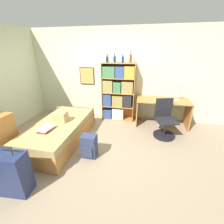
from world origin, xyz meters
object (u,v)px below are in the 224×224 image
desk_lamp (180,89)px  backpack (89,146)px  handbag (61,116)px  bottle_green (107,59)px  desk (162,107)px  bookcase (118,92)px  bed (61,131)px  book_stack_on_bed (46,128)px  desk_chair (164,125)px  bottle_brown (115,59)px  waste_bin (162,122)px  suitcase (10,173)px  bottle_blue (131,58)px  bottle_clear (123,59)px

desk_lamp → backpack: 2.70m
handbag → backpack: 1.03m
bottle_green → desk: size_ratio=0.16×
handbag → bookcase: (1.07, 1.42, 0.26)m
bed → book_stack_on_bed: 0.48m
handbag → backpack: handbag is taller
desk_lamp → desk_chair: (-0.36, -0.60, -0.77)m
bottle_brown → book_stack_on_bed: bearing=-119.3°
bed → bookcase: 1.93m
desk_lamp → waste_bin: (-0.33, -0.06, -0.95)m
bottle_brown → desk_lamp: (1.76, -0.20, -0.70)m
desk_chair → backpack: bearing=-143.6°
bookcase → bottle_brown: bearing=158.2°
bed → suitcase: suitcase is taller
suitcase → bookcase: bearing=69.4°
suitcase → handbag: bearing=89.4°
book_stack_on_bed → suitcase: (0.08, -1.05, -0.17)m
bottle_blue → backpack: (-0.58, -1.91, -1.56)m
waste_bin → bottle_blue: bearing=166.4°
bookcase → backpack: (-0.24, -1.89, -0.62)m
book_stack_on_bed → bottle_blue: (1.50, 1.87, 1.28)m
bed → desk_lamp: size_ratio=4.38×
desk_chair → suitcase: bearing=-138.1°
bottle_blue → waste_bin: bottle_blue is taller
suitcase → bottle_clear: bearing=66.8°
desk → waste_bin: bearing=-58.3°
bookcase → desk: bearing=-6.8°
bed → bottle_brown: (0.99, 1.51, 1.53)m
desk → backpack: 2.33m
bottle_green → bottle_blue: bearing=3.1°
suitcase → bottle_clear: size_ratio=3.50×
bookcase → bottle_brown: 0.91m
waste_bin → bookcase: bearing=170.6°
book_stack_on_bed → suitcase: 1.06m
bottle_clear → backpack: size_ratio=0.49×
desk_chair → bottle_blue: bearing=141.4°
handbag → bottle_green: (0.77, 1.40, 1.16)m
bookcase → backpack: bearing=-97.1°
bottle_green → bed: bearing=-118.5°
bottle_green → waste_bin: 2.32m
bottle_brown → waste_bin: bottle_brown is taller
bottle_green → backpack: bearing=-88.1°
bottle_blue → desk_lamp: 1.52m
bottle_green → bottle_blue: (0.64, 0.03, 0.03)m
desk_chair → waste_bin: desk_chair is taller
handbag → desk: size_ratio=0.26×
bottle_green → bottle_brown: bottle_brown is taller
desk_chair → bookcase: bearing=150.0°
bottle_green → waste_bin: size_ratio=0.98×
bottle_green → backpack: size_ratio=0.46×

